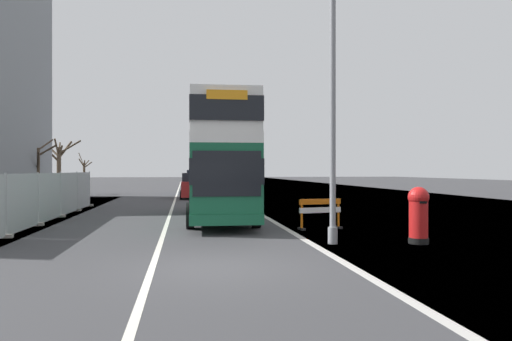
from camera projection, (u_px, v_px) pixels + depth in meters
name	position (u px, v px, depth m)	size (l,w,h in m)	color
ground	(243.00, 267.00, 10.96)	(140.00, 280.00, 0.10)	#38383A
double_decker_bus	(219.00, 159.00, 21.21)	(3.00, 11.12, 5.10)	#145638
lamppost_foreground	(333.00, 96.00, 14.10)	(0.29, 0.70, 9.38)	gray
red_pillar_postbox	(418.00, 212.00, 14.15)	(0.62, 0.62, 1.71)	black
roadworks_barrier	(320.00, 210.00, 17.58)	(1.71, 0.72, 1.14)	orange
construction_site_fence	(50.00, 198.00, 20.35)	(0.44, 17.20, 2.13)	#A8AAAD
car_oncoming_near	(193.00, 186.00, 36.59)	(1.94, 3.97, 1.99)	maroon
car_receding_mid	(195.00, 183.00, 44.53)	(1.93, 4.56, 2.23)	navy
bare_tree_far_verge_near	(37.00, 166.00, 36.92)	(3.29, 3.29, 4.93)	#4C3D2D
bare_tree_far_verge_mid	(59.00, 163.00, 44.10)	(3.67, 2.41, 5.14)	#4C3D2D
bare_tree_far_verge_far	(84.00, 171.00, 63.27)	(2.04, 2.25, 4.60)	#4C3D2D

